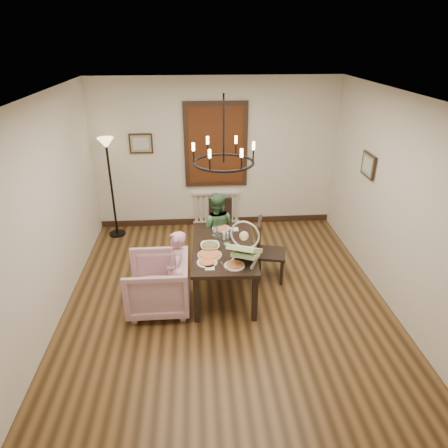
{
  "coord_description": "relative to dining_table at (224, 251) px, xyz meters",
  "views": [
    {
      "loc": [
        -0.38,
        -4.71,
        3.44
      ],
      "look_at": [
        -0.01,
        0.26,
        1.05
      ],
      "focal_mm": 32.0,
      "sensor_mm": 36.0,
      "label": 1
    }
  ],
  "objects": [
    {
      "name": "room_shell",
      "position": [
        0.02,
        0.15,
        0.76
      ],
      "size": [
        4.51,
        5.0,
        2.81
      ],
      "color": "brown",
      "rests_on": "ground"
    },
    {
      "name": "dining_table",
      "position": [
        0.0,
        0.0,
        0.0
      ],
      "size": [
        0.93,
        1.59,
        0.73
      ],
      "rotation": [
        0.0,
        0.0,
        -0.04
      ],
      "color": "black",
      "rests_on": "room_shell"
    },
    {
      "name": "chair_far",
      "position": [
        0.04,
        1.21,
        -0.19
      ],
      "size": [
        0.4,
        0.4,
        0.91
      ],
      "primitive_type": null,
      "rotation": [
        0.0,
        0.0,
        0.01
      ],
      "color": "black",
      "rests_on": "room_shell"
    },
    {
      "name": "chair_right",
      "position": [
        0.74,
        0.26,
        -0.16
      ],
      "size": [
        0.51,
        0.51,
        0.97
      ],
      "primitive_type": null,
      "rotation": [
        0.0,
        0.0,
        1.35
      ],
      "color": "black",
      "rests_on": "room_shell"
    },
    {
      "name": "armchair",
      "position": [
        -0.92,
        -0.37,
        -0.26
      ],
      "size": [
        0.84,
        0.82,
        0.76
      ],
      "primitive_type": "imported",
      "rotation": [
        0.0,
        0.0,
        -1.57
      ],
      "color": "#D1A0A7",
      "rests_on": "room_shell"
    },
    {
      "name": "elderly_woman",
      "position": [
        -0.65,
        -0.4,
        -0.16
      ],
      "size": [
        0.24,
        0.36,
        0.97
      ],
      "primitive_type": "imported",
      "rotation": [
        0.0,
        0.0,
        -1.53
      ],
      "color": "#D193AE",
      "rests_on": "room_shell"
    },
    {
      "name": "seated_man",
      "position": [
        -0.06,
        0.77,
        -0.13
      ],
      "size": [
        0.56,
        0.47,
        1.02
      ],
      "primitive_type": "imported",
      "rotation": [
        0.0,
        0.0,
        2.97
      ],
      "color": "#437147",
      "rests_on": "room_shell"
    },
    {
      "name": "baby_bouncer",
      "position": [
        0.25,
        -0.4,
        0.27
      ],
      "size": [
        0.61,
        0.69,
        0.38
      ],
      "primitive_type": null,
      "rotation": [
        0.0,
        0.0,
        -0.41
      ],
      "color": "#CEF1A6",
      "rests_on": "dining_table"
    },
    {
      "name": "salad_bowl",
      "position": [
        -0.19,
        -0.06,
        0.12
      ],
      "size": [
        0.32,
        0.32,
        0.08
      ],
      "primitive_type": "imported",
      "color": "white",
      "rests_on": "dining_table"
    },
    {
      "name": "pizza_platter",
      "position": [
        -0.21,
        -0.26,
        0.1
      ],
      "size": [
        0.33,
        0.33,
        0.04
      ],
      "primitive_type": "cylinder",
      "color": "tan",
      "rests_on": "dining_table"
    },
    {
      "name": "drinking_glass",
      "position": [
        -0.06,
        0.15,
        0.16
      ],
      "size": [
        0.07,
        0.07,
        0.15
      ],
      "primitive_type": "cylinder",
      "color": "silver",
      "rests_on": "dining_table"
    },
    {
      "name": "window_blinds",
      "position": [
        0.02,
        2.25,
        0.96
      ],
      "size": [
        1.0,
        0.03,
        1.4
      ],
      "primitive_type": "cube",
      "color": "#522310",
      "rests_on": "room_shell"
    },
    {
      "name": "radiator",
      "position": [
        0.02,
        2.27,
        -0.29
      ],
      "size": [
        0.92,
        0.12,
        0.62
      ],
      "primitive_type": null,
      "color": "silver",
      "rests_on": "room_shell"
    },
    {
      "name": "picture_back",
      "position": [
        -1.33,
        2.26,
        1.01
      ],
      "size": [
        0.42,
        0.03,
        0.36
      ],
      "primitive_type": "cube",
      "color": "black",
      "rests_on": "room_shell"
    },
    {
      "name": "picture_right",
      "position": [
        2.23,
        0.69,
        1.01
      ],
      "size": [
        0.03,
        0.42,
        0.36
      ],
      "primitive_type": "cube",
      "rotation": [
        0.0,
        0.0,
        1.57
      ],
      "color": "black",
      "rests_on": "room_shell"
    },
    {
      "name": "floor_lamp",
      "position": [
        -1.88,
        1.94,
        0.26
      ],
      "size": [
        0.3,
        0.3,
        1.8
      ],
      "primitive_type": null,
      "color": "black",
      "rests_on": "room_shell"
    },
    {
      "name": "chandelier",
      "position": [
        0.0,
        0.0,
        1.31
      ],
      "size": [
        0.8,
        0.8,
        0.04
      ],
      "primitive_type": "torus",
      "color": "black",
      "rests_on": "room_shell"
    }
  ]
}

